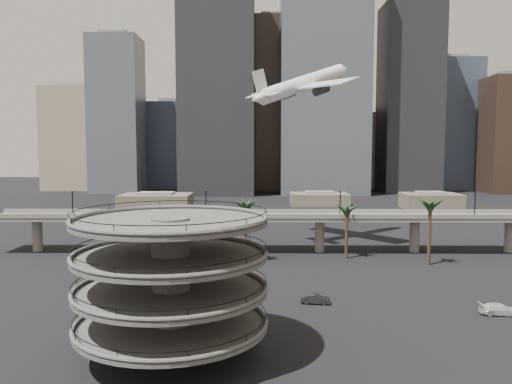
{
  "coord_description": "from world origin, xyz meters",
  "views": [
    {
      "loc": [
        -2.81,
        -59.71,
        24.14
      ],
      "look_at": [
        -3.6,
        28.0,
        16.34
      ],
      "focal_mm": 35.0,
      "sensor_mm": 36.0,
      "label": 1
    }
  ],
  "objects_px": {
    "parking_ramp": "(171,274)",
    "airborne_jet": "(303,84)",
    "overpass": "(273,220)",
    "car_a": "(237,296)",
    "car_b": "(315,299)",
    "car_c": "(500,309)"
  },
  "relations": [
    {
      "from": "airborne_jet",
      "to": "car_a",
      "type": "xyz_separation_m",
      "value": [
        -14.37,
        -48.72,
        -39.23
      ]
    },
    {
      "from": "parking_ramp",
      "to": "airborne_jet",
      "type": "relative_size",
      "value": 0.77
    },
    {
      "from": "airborne_jet",
      "to": "overpass",
      "type": "bearing_deg",
      "value": -165.98
    },
    {
      "from": "overpass",
      "to": "airborne_jet",
      "type": "bearing_deg",
      "value": 55.31
    },
    {
      "from": "overpass",
      "to": "car_c",
      "type": "relative_size",
      "value": 22.98
    },
    {
      "from": "airborne_jet",
      "to": "car_c",
      "type": "bearing_deg",
      "value": -107.83
    },
    {
      "from": "parking_ramp",
      "to": "car_b",
      "type": "distance_m",
      "value": 28.82
    },
    {
      "from": "parking_ramp",
      "to": "airborne_jet",
      "type": "distance_m",
      "value": 79.33
    },
    {
      "from": "overpass",
      "to": "airborne_jet",
      "type": "height_order",
      "value": "airborne_jet"
    },
    {
      "from": "car_a",
      "to": "car_b",
      "type": "bearing_deg",
      "value": -117.09
    },
    {
      "from": "car_b",
      "to": "car_c",
      "type": "xyz_separation_m",
      "value": [
        26.16,
        -4.94,
        0.07
      ]
    },
    {
      "from": "car_a",
      "to": "car_b",
      "type": "distance_m",
      "value": 12.37
    },
    {
      "from": "overpass",
      "to": "car_b",
      "type": "height_order",
      "value": "overpass"
    },
    {
      "from": "overpass",
      "to": "car_a",
      "type": "distance_m",
      "value": 38.49
    },
    {
      "from": "overpass",
      "to": "car_c",
      "type": "height_order",
      "value": "overpass"
    },
    {
      "from": "airborne_jet",
      "to": "car_c",
      "type": "distance_m",
      "value": 71.94
    },
    {
      "from": "airborne_jet",
      "to": "car_c",
      "type": "xyz_separation_m",
      "value": [
        24.03,
        -55.38,
        -39.13
      ]
    },
    {
      "from": "airborne_jet",
      "to": "car_c",
      "type": "relative_size",
      "value": 5.12
    },
    {
      "from": "parking_ramp",
      "to": "overpass",
      "type": "bearing_deg",
      "value": 77.57
    },
    {
      "from": "car_c",
      "to": "car_a",
      "type": "bearing_deg",
      "value": 87.59
    },
    {
      "from": "overpass",
      "to": "airborne_jet",
      "type": "relative_size",
      "value": 4.49
    },
    {
      "from": "airborne_jet",
      "to": "parking_ramp",
      "type": "bearing_deg",
      "value": -147.81
    }
  ]
}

